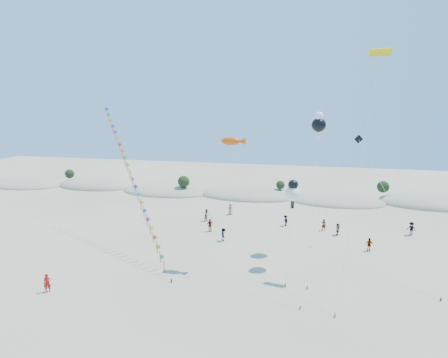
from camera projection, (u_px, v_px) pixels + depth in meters
ground at (155, 348)px, 27.02m from camera, size 160.00×160.00×0.00m
dune_ridge at (253, 195)px, 69.96m from camera, size 145.30×11.49×5.57m
kite_train at (131, 174)px, 45.10m from camera, size 15.52×16.64×16.94m
fish_kite at (234, 142)px, 38.68m from camera, size 8.80×8.82×13.82m
cartoon_kite_low at (293, 192)px, 39.18m from camera, size 1.59×6.02×9.41m
cartoon_kite_high at (319, 123)px, 42.72m from camera, size 2.00×11.94×16.25m
parafoil_kite at (379, 59)px, 35.85m from camera, size 4.81×11.47×22.40m
dark_kite at (376, 173)px, 42.14m from camera, size 6.63×14.32×13.45m
flyer_foreground at (47, 283)px, 34.71m from camera, size 0.78×0.70×1.78m
beachgoers at (288, 225)px, 50.95m from camera, size 29.08×12.05×1.79m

